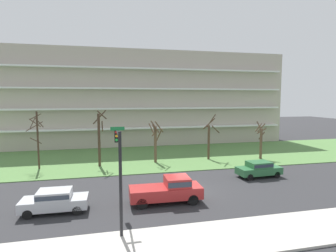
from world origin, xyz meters
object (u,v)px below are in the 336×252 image
(tree_center, at_px, (156,140))
(sedan_green_near_left, at_px, (259,168))
(tree_left, at_px, (99,137))
(traffic_signal_mast, at_px, (119,159))
(tree_right, at_px, (209,139))
(tree_far_right, at_px, (261,140))
(pickup_red_center_right, at_px, (169,189))
(tree_far_left, at_px, (37,137))
(sedan_silver_center_left, at_px, (55,200))

(tree_center, bearing_deg, sedan_green_near_left, -42.31)
(tree_left, distance_m, traffic_signal_mast, 15.24)
(sedan_green_near_left, xyz_separation_m, traffic_signal_mast, (-14.11, -7.35, 3.29))
(tree_left, xyz_separation_m, tree_right, (13.61, 0.61, -0.69))
(tree_far_right, relative_size, sedan_green_near_left, 1.10)
(tree_right, distance_m, pickup_red_center_right, 15.47)
(tree_left, bearing_deg, tree_far_left, 177.08)
(sedan_silver_center_left, height_order, pickup_red_center_right, pickup_red_center_right)
(tree_center, relative_size, traffic_signal_mast, 0.86)
(tree_right, xyz_separation_m, pickup_red_center_right, (-8.35, -12.91, -1.71))
(tree_right, xyz_separation_m, traffic_signal_mast, (-12.15, -15.76, 1.43))
(sedan_silver_center_left, xyz_separation_m, pickup_red_center_right, (8.07, -0.01, 0.14))
(tree_left, height_order, tree_far_right, tree_left)
(tree_center, distance_m, tree_right, 7.03)
(tree_far_right, bearing_deg, tree_left, 178.38)
(pickup_red_center_right, bearing_deg, sedan_green_near_left, 24.93)
(pickup_red_center_right, bearing_deg, traffic_signal_mast, -141.83)
(sedan_silver_center_left, xyz_separation_m, traffic_signal_mast, (4.28, -2.85, 3.29))
(tree_left, bearing_deg, pickup_red_center_right, -66.85)
(tree_right, bearing_deg, tree_center, -178.18)
(pickup_red_center_right, bearing_deg, sedan_silver_center_left, -178.71)
(sedan_silver_center_left, bearing_deg, sedan_green_near_left, 14.76)
(tree_center, xyz_separation_m, sedan_silver_center_left, (-9.40, -12.68, -1.90))
(tree_far_left, xyz_separation_m, sedan_silver_center_left, (3.81, -12.64, -2.72))
(tree_far_left, height_order, sedan_green_near_left, tree_far_left)
(sedan_green_near_left, distance_m, traffic_signal_mast, 16.25)
(tree_left, distance_m, tree_far_right, 20.22)
(tree_left, distance_m, sedan_silver_center_left, 12.87)
(tree_far_left, xyz_separation_m, tree_right, (20.23, 0.27, -0.87))
(tree_far_right, bearing_deg, tree_far_left, 178.06)
(tree_center, distance_m, sedan_green_near_left, 12.30)
(tree_far_left, bearing_deg, sedan_green_near_left, -20.13)
(pickup_red_center_right, relative_size, traffic_signal_mast, 0.90)
(tree_far_left, bearing_deg, pickup_red_center_right, -46.78)
(tree_center, bearing_deg, tree_far_right, -4.01)
(tree_far_left, distance_m, tree_right, 20.25)
(tree_center, height_order, pickup_red_center_right, tree_center)
(tree_left, xyz_separation_m, sedan_green_near_left, (15.57, -7.80, -2.55))
(tree_center, relative_size, sedan_green_near_left, 1.16)
(sedan_green_near_left, relative_size, traffic_signal_mast, 0.74)
(tree_far_right, bearing_deg, sedan_silver_center_left, -152.99)
(traffic_signal_mast, bearing_deg, tree_far_right, 37.90)
(tree_center, distance_m, sedan_silver_center_left, 15.90)
(tree_far_right, distance_m, sedan_green_near_left, 8.73)
(tree_far_left, bearing_deg, tree_far_right, -1.94)
(tree_center, bearing_deg, traffic_signal_mast, -108.25)
(sedan_silver_center_left, bearing_deg, tree_left, 78.12)
(tree_right, height_order, sedan_green_near_left, tree_right)
(tree_center, bearing_deg, tree_left, -176.65)
(tree_far_left, bearing_deg, tree_center, 0.21)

